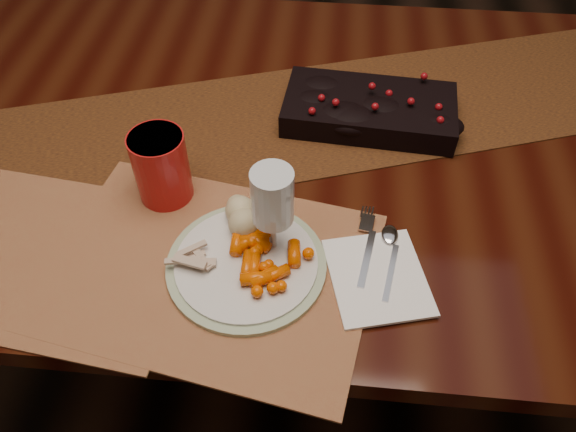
# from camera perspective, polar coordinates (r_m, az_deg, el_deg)

# --- Properties ---
(floor) EXTENTS (5.00, 5.00, 0.00)m
(floor) POSITION_cam_1_polar(r_m,az_deg,el_deg) (1.67, -0.12, -11.44)
(floor) COLOR black
(floor) RESTS_ON ground
(dining_table) EXTENTS (1.80, 1.00, 0.75)m
(dining_table) POSITION_cam_1_polar(r_m,az_deg,el_deg) (1.36, -0.15, -3.57)
(dining_table) COLOR black
(dining_table) RESTS_ON floor
(table_runner) EXTENTS (1.65, 0.85, 0.00)m
(table_runner) POSITION_cam_1_polar(r_m,az_deg,el_deg) (1.12, 2.64, 10.00)
(table_runner) COLOR black
(table_runner) RESTS_ON dining_table
(centerpiece) EXTENTS (0.33, 0.19, 0.06)m
(centerpiece) POSITION_cam_1_polar(r_m,az_deg,el_deg) (1.10, 8.29, 10.98)
(centerpiece) COLOR black
(centerpiece) RESTS_ON table_runner
(placemat_main) EXTENTS (0.54, 0.44, 0.00)m
(placemat_main) POSITION_cam_1_polar(r_m,az_deg,el_deg) (0.87, -7.87, -5.38)
(placemat_main) COLOR brown
(placemat_main) RESTS_ON dining_table
(placemat_second) EXTENTS (0.46, 0.36, 0.00)m
(placemat_second) POSITION_cam_1_polar(r_m,az_deg,el_deg) (0.95, -22.61, -3.86)
(placemat_second) COLOR brown
(placemat_second) RESTS_ON dining_table
(dinner_plate) EXTENTS (0.32, 0.32, 0.01)m
(dinner_plate) POSITION_cam_1_polar(r_m,az_deg,el_deg) (0.86, -4.25, -4.89)
(dinner_plate) COLOR silver
(dinner_plate) RESTS_ON placemat_main
(baby_carrots) EXTENTS (0.14, 0.12, 0.02)m
(baby_carrots) POSITION_cam_1_polar(r_m,az_deg,el_deg) (0.84, -2.21, -4.67)
(baby_carrots) COLOR #E65200
(baby_carrots) RESTS_ON dinner_plate
(mashed_potatoes) EXTENTS (0.11, 0.10, 0.05)m
(mashed_potatoes) POSITION_cam_1_polar(r_m,az_deg,el_deg) (0.89, -4.94, 0.53)
(mashed_potatoes) COLOR tan
(mashed_potatoes) RESTS_ON dinner_plate
(turkey_shreds) EXTENTS (0.08, 0.07, 0.02)m
(turkey_shreds) POSITION_cam_1_polar(r_m,az_deg,el_deg) (0.86, -9.61, -4.04)
(turkey_shreds) COLOR #C3AEA5
(turkey_shreds) RESTS_ON dinner_plate
(napkin) EXTENTS (0.18, 0.19, 0.01)m
(napkin) POSITION_cam_1_polar(r_m,az_deg,el_deg) (0.86, 9.09, -6.13)
(napkin) COLOR white
(napkin) RESTS_ON placemat_main
(fork) EXTENTS (0.05, 0.15, 0.00)m
(fork) POSITION_cam_1_polar(r_m,az_deg,el_deg) (0.88, 8.02, -3.33)
(fork) COLOR white
(fork) RESTS_ON napkin
(spoon) EXTENTS (0.05, 0.14, 0.00)m
(spoon) POSITION_cam_1_polar(r_m,az_deg,el_deg) (0.88, 10.36, -4.45)
(spoon) COLOR white
(spoon) RESTS_ON napkin
(red_cup) EXTENTS (0.10, 0.10, 0.12)m
(red_cup) POSITION_cam_1_polar(r_m,az_deg,el_deg) (0.94, -12.75, 4.90)
(red_cup) COLOR #B31615
(red_cup) RESTS_ON placemat_main
(wine_glass) EXTENTS (0.08, 0.08, 0.17)m
(wine_glass) POSITION_cam_1_polar(r_m,az_deg,el_deg) (0.82, -1.54, -0.02)
(wine_glass) COLOR silver
(wine_glass) RESTS_ON dining_table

